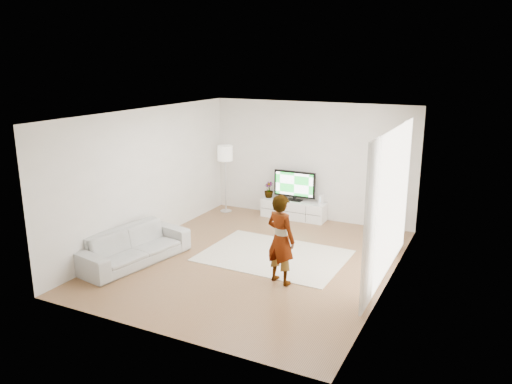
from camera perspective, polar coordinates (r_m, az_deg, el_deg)
The scene contains 17 objects.
floor at distance 9.69m, azimuth -0.09°, elevation -7.78°, with size 6.00×6.00×0.00m, color olive.
ceiling at distance 8.99m, azimuth -0.10°, elevation 8.93°, with size 6.00×6.00×0.00m, color white.
wall_left at distance 10.56m, azimuth -12.34°, elevation 1.77°, with size 0.02×6.00×2.80m, color white.
wall_right at distance 8.47m, azimuth 15.24°, elevation -1.63°, with size 0.02×6.00×2.80m, color white.
wall_back at distance 11.93m, azimuth 6.34°, elevation 3.51°, with size 5.00×0.02×2.80m, color white.
wall_front at distance 6.81m, azimuth -11.46°, elevation -5.45°, with size 5.00×0.02×2.80m, color white.
window at distance 8.74m, azimuth 15.53°, elevation -0.80°, with size 0.01×2.60×2.50m, color white.
curtain_near at distance 7.57m, azimuth 12.95°, elevation -3.85°, with size 0.04×0.70×2.60m, color white.
curtain_far at distance 10.02m, azimuth 16.49°, elevation 0.51°, with size 0.04×0.70×2.60m, color white.
media_console at distance 12.12m, azimuth 4.32°, elevation -2.01°, with size 1.58×0.45×0.44m.
television at distance 11.98m, azimuth 4.43°, elevation 0.84°, with size 1.04×0.20×0.73m.
game_console at distance 11.80m, azimuth 7.46°, elevation -0.86°, with size 0.07×0.17×0.23m.
potted_plant at distance 12.26m, azimuth 1.46°, elevation 0.26°, with size 0.22×0.22×0.39m, color #3F7238.
rug at distance 9.88m, azimuth 2.04°, elevation -7.28°, with size 2.74×1.97×0.01m, color beige.
player at distance 8.47m, azimuth 2.85°, elevation -5.41°, with size 0.57×0.38×1.57m, color #334772.
sofa at distance 9.77m, azimuth -13.80°, elevation -6.01°, with size 2.20×0.86×0.64m, color #A6A7A2.
floor_lamp at distance 12.39m, azimuth -3.55°, elevation 4.11°, with size 0.37×0.37×1.68m.
Camera 1 is at (3.98, -8.01, 3.72)m, focal length 35.00 mm.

